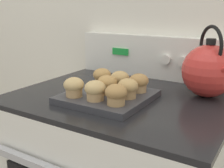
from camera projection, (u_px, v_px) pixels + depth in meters
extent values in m
cube|color=silver|center=(163.00, 10.00, 1.24)|extent=(8.00, 0.05, 2.40)
cube|color=black|center=(124.00, 96.00, 1.04)|extent=(0.77, 0.64, 0.02)
cube|color=white|center=(157.00, 57.00, 1.25)|extent=(0.76, 0.05, 0.19)
cube|color=green|center=(120.00, 52.00, 1.31)|extent=(0.08, 0.01, 0.03)
cylinder|color=white|center=(166.00, 60.00, 1.20)|extent=(0.04, 0.02, 0.04)
cylinder|color=white|center=(183.00, 61.00, 1.16)|extent=(0.04, 0.02, 0.04)
cylinder|color=white|center=(202.00, 63.00, 1.12)|extent=(0.04, 0.02, 0.04)
cylinder|color=white|center=(222.00, 65.00, 1.08)|extent=(0.04, 0.02, 0.04)
cube|color=#38383D|center=(108.00, 97.00, 0.98)|extent=(0.28, 0.28, 0.02)
cylinder|color=tan|center=(74.00, 92.00, 0.94)|extent=(0.06, 0.06, 0.03)
ellipsoid|color=tan|center=(74.00, 85.00, 0.93)|extent=(0.07, 0.07, 0.05)
cylinder|color=tan|center=(95.00, 95.00, 0.90)|extent=(0.06, 0.06, 0.03)
ellipsoid|color=tan|center=(95.00, 88.00, 0.90)|extent=(0.07, 0.07, 0.05)
cylinder|color=tan|center=(116.00, 100.00, 0.86)|extent=(0.06, 0.06, 0.03)
ellipsoid|color=#B2844C|center=(116.00, 92.00, 0.85)|extent=(0.07, 0.07, 0.05)
cylinder|color=#A37A4C|center=(107.00, 89.00, 0.97)|extent=(0.06, 0.06, 0.03)
ellipsoid|color=tan|center=(107.00, 82.00, 0.96)|extent=(0.07, 0.07, 0.05)
cylinder|color=tan|center=(128.00, 93.00, 0.93)|extent=(0.06, 0.06, 0.03)
ellipsoid|color=tan|center=(128.00, 86.00, 0.92)|extent=(0.07, 0.07, 0.05)
cylinder|color=tan|center=(102.00, 81.00, 1.08)|extent=(0.06, 0.06, 0.03)
ellipsoid|color=tan|center=(102.00, 75.00, 1.07)|extent=(0.07, 0.07, 0.05)
cylinder|color=tan|center=(120.00, 84.00, 1.03)|extent=(0.06, 0.06, 0.03)
ellipsoid|color=tan|center=(120.00, 78.00, 1.02)|extent=(0.07, 0.07, 0.05)
cylinder|color=tan|center=(139.00, 87.00, 0.99)|extent=(0.06, 0.06, 0.03)
ellipsoid|color=#B2844C|center=(139.00, 81.00, 0.99)|extent=(0.07, 0.07, 0.05)
sphere|color=red|center=(208.00, 71.00, 0.99)|extent=(0.19, 0.19, 0.19)
cylinder|color=black|center=(211.00, 42.00, 0.96)|extent=(0.03, 0.03, 0.02)
cone|color=red|center=(223.00, 70.00, 0.90)|extent=(0.08, 0.08, 0.06)
torus|color=black|center=(211.00, 46.00, 0.97)|extent=(0.11, 0.11, 0.14)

